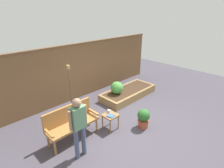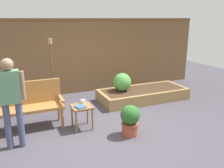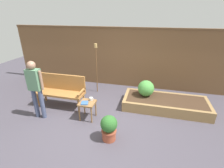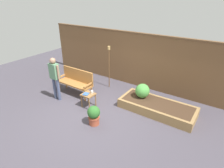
{
  "view_description": "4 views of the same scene",
  "coord_description": "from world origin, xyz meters",
  "views": [
    {
      "loc": [
        -3.47,
        -2.98,
        3.31
      ],
      "look_at": [
        0.46,
        0.98,
        0.97
      ],
      "focal_mm": 28.71,
      "sensor_mm": 36.0,
      "label": 1
    },
    {
      "loc": [
        -1.54,
        -4.04,
        2.16
      ],
      "look_at": [
        0.58,
        0.89,
        0.65
      ],
      "focal_mm": 37.59,
      "sensor_mm": 36.0,
      "label": 2
    },
    {
      "loc": [
        1.15,
        -3.22,
        2.61
      ],
      "look_at": [
        0.12,
        0.89,
        0.76
      ],
      "focal_mm": 26.33,
      "sensor_mm": 36.0,
      "label": 3
    },
    {
      "loc": [
        3.32,
        -3.81,
        3.46
      ],
      "look_at": [
        0.31,
        0.6,
        0.87
      ],
      "focal_mm": 29.95,
      "sensor_mm": 36.0,
      "label": 4
    }
  ],
  "objects": [
    {
      "name": "cup_on_table",
      "position": [
        -0.31,
        0.33,
        0.52
      ],
      "size": [
        0.12,
        0.09,
        0.08
      ],
      "color": "silver",
      "rests_on": "side_table"
    },
    {
      "name": "garden_bench",
      "position": [
        -1.39,
        0.69,
        0.54
      ],
      "size": [
        1.44,
        0.48,
        0.94
      ],
      "color": "#A87038",
      "rests_on": "ground_plane"
    },
    {
      "name": "fence_back",
      "position": [
        0.0,
        2.6,
        1.09
      ],
      "size": [
        8.4,
        0.14,
        2.16
      ],
      "color": "brown",
      "rests_on": "ground_plane"
    },
    {
      "name": "side_table",
      "position": [
        -0.37,
        0.2,
        0.4
      ],
      "size": [
        0.4,
        0.4,
        0.48
      ],
      "color": "olive",
      "rests_on": "ground_plane"
    },
    {
      "name": "book_on_table",
      "position": [
        -0.42,
        0.14,
        0.49
      ],
      "size": [
        0.22,
        0.23,
        0.03
      ],
      "primitive_type": "cube",
      "rotation": [
        0.0,
        0.0,
        0.26
      ],
      "color": "#38609E",
      "rests_on": "side_table"
    },
    {
      "name": "person_by_bench",
      "position": [
        -1.63,
        -0.06,
        0.93
      ],
      "size": [
        0.47,
        0.2,
        1.56
      ],
      "color": "#475170",
      "rests_on": "ground_plane"
    },
    {
      "name": "tiki_torch",
      "position": [
        -0.66,
        1.8,
        1.16
      ],
      "size": [
        0.1,
        0.1,
        1.7
      ],
      "color": "brown",
      "rests_on": "ground_plane"
    },
    {
      "name": "potted_boxwood",
      "position": [
        0.38,
        -0.44,
        0.32
      ],
      "size": [
        0.37,
        0.37,
        0.6
      ],
      "color": "#A84C33",
      "rests_on": "ground_plane"
    },
    {
      "name": "raised_planter_bed",
      "position": [
        1.64,
        1.22,
        0.15
      ],
      "size": [
        2.4,
        1.0,
        0.3
      ],
      "color": "#997547",
      "rests_on": "ground_plane"
    },
    {
      "name": "ground_plane",
      "position": [
        0.0,
        0.0,
        0.0
      ],
      "size": [
        14.0,
        14.0,
        0.0
      ],
      "primitive_type": "plane",
      "color": "#47424C"
    },
    {
      "name": "shrub_near_bench",
      "position": [
        1.05,
        1.31,
        0.54
      ],
      "size": [
        0.48,
        0.48,
        0.48
      ],
      "color": "brown",
      "rests_on": "raised_planter_bed"
    }
  ]
}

